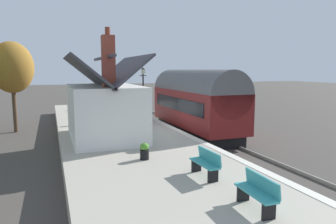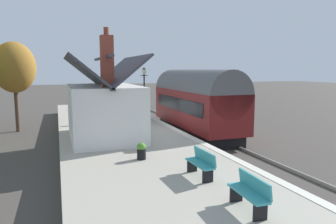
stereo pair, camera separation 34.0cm
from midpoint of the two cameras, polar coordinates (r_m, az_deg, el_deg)
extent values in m
plane|color=#423D38|center=(18.97, 4.29, -5.43)|extent=(160.00, 160.00, 0.00)
cube|color=#A39B8C|center=(17.54, -8.71, -5.22)|extent=(32.00, 6.67, 0.82)
cube|color=beige|center=(18.34, 0.96, -3.23)|extent=(32.00, 0.36, 0.02)
cube|color=gray|center=(19.68, 8.59, -4.81)|extent=(52.00, 0.08, 0.14)
cube|color=gray|center=(19.03, 4.79, -5.18)|extent=(52.00, 0.08, 0.14)
cube|color=black|center=(20.82, 4.53, -3.27)|extent=(8.30, 2.29, 0.70)
cube|color=maroon|center=(20.58, 4.57, 0.84)|extent=(9.02, 2.70, 2.30)
cylinder|color=#515154|center=(20.48, 4.61, 4.03)|extent=(9.02, 2.65, 2.65)
cube|color=black|center=(20.01, 1.04, 1.49)|extent=(7.67, 0.03, 0.80)
cylinder|color=black|center=(23.25, 1.69, -2.08)|extent=(0.70, 2.16, 0.70)
cylinder|color=black|center=(18.45, 8.11, -4.74)|extent=(0.70, 2.16, 0.70)
cube|color=black|center=(24.70, 0.10, 2.94)|extent=(0.04, 2.16, 0.90)
cylinder|color=#F2EDCC|center=(24.82, 0.09, 0.70)|extent=(0.06, 0.24, 0.24)
cube|color=red|center=(24.91, 0.05, -0.33)|extent=(0.16, 2.56, 0.24)
cube|color=white|center=(16.33, -12.05, 0.01)|extent=(5.46, 3.36, 2.69)
cube|color=#38383F|center=(16.34, -9.31, 7.26)|extent=(5.96, 1.94, 1.62)
cube|color=#38383F|center=(16.09, -15.24, 7.09)|extent=(5.96, 1.94, 1.62)
cylinder|color=#38383F|center=(16.20, -12.32, 9.64)|extent=(5.96, 0.16, 0.16)
cube|color=brown|center=(14.79, -11.49, 9.03)|extent=(0.56, 0.56, 2.35)
cylinder|color=brown|center=(14.89, -11.63, 14.25)|extent=(0.24, 0.24, 0.36)
cube|color=teal|center=(15.73, -5.32, -1.24)|extent=(0.90, 0.06, 2.10)
cube|color=teal|center=(16.99, -6.60, 1.62)|extent=(0.80, 0.05, 1.10)
cube|color=teal|center=(8.29, 14.50, -14.05)|extent=(1.42, 0.47, 0.06)
cube|color=teal|center=(8.30, 15.62, -12.36)|extent=(1.40, 0.17, 0.40)
cube|color=black|center=(7.95, 16.69, -16.90)|extent=(0.08, 0.36, 0.44)
cube|color=black|center=(8.81, 12.44, -14.24)|extent=(0.08, 0.36, 0.44)
cube|color=teal|center=(10.40, 5.71, -9.30)|extent=(1.41, 0.44, 0.06)
cube|color=teal|center=(10.42, 6.61, -7.97)|extent=(1.40, 0.15, 0.40)
cube|color=black|center=(10.01, 7.23, -11.41)|extent=(0.07, 0.36, 0.44)
cube|color=black|center=(10.95, 4.29, -9.68)|extent=(0.07, 0.36, 0.44)
cone|color=black|center=(28.42, -16.06, 0.73)|extent=(0.40, 0.40, 0.37)
cylinder|color=black|center=(28.43, -16.05, 0.43)|extent=(0.22, 0.22, 0.06)
ellipsoid|color=#2D7233|center=(28.38, -16.09, 1.46)|extent=(0.51, 0.51, 0.49)
cone|color=#E93F4E|center=(28.36, -16.10, 1.82)|extent=(0.10, 0.10, 0.21)
cube|color=teal|center=(21.27, -11.28, -1.37)|extent=(0.79, 0.32, 0.37)
ellipsoid|color=#2D7233|center=(21.22, -11.30, -0.57)|extent=(0.71, 0.29, 0.29)
cylinder|color=black|center=(12.38, -5.10, -7.75)|extent=(0.35, 0.35, 0.39)
ellipsoid|color=#4C8C2D|center=(12.30, -5.12, -6.32)|extent=(0.36, 0.36, 0.30)
cone|color=#B52657|center=(12.27, -5.12, -5.75)|extent=(0.09, 0.09, 0.14)
cylinder|color=black|center=(22.51, -4.97, 2.92)|extent=(0.10, 0.10, 3.23)
cylinder|color=black|center=(22.44, -5.02, 6.65)|extent=(0.05, 0.50, 0.05)
cube|color=beige|center=(22.44, -5.03, 7.39)|extent=(0.24, 0.24, 0.32)
cone|color=black|center=(22.44, -5.03, 7.95)|extent=(0.32, 0.32, 0.14)
cylinder|color=black|center=(26.28, -6.95, 1.24)|extent=(0.06, 0.06, 1.10)
cylinder|color=black|center=(26.86, -7.26, 1.37)|extent=(0.06, 0.06, 1.10)
cube|color=maroon|center=(26.50, -7.13, 2.96)|extent=(0.90, 0.06, 0.44)
cube|color=black|center=(26.50, -7.13, 2.96)|extent=(0.96, 0.03, 0.50)
cylinder|color=#4C3828|center=(24.08, -26.54, 0.51)|extent=(0.28, 0.28, 3.25)
ellipsoid|color=olive|center=(23.93, -26.95, 7.28)|extent=(2.85, 2.82, 3.49)
camera|label=1|loc=(0.17, -90.53, -0.07)|focal=33.41mm
camera|label=2|loc=(0.17, 89.47, 0.07)|focal=33.41mm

